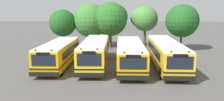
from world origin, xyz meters
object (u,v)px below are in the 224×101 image
at_px(tree_0, 63,23).
at_px(tree_1, 92,21).
at_px(school_bus_0, 59,53).
at_px(tree_4, 181,21).
at_px(tree_2, 112,18).
at_px(school_bus_2, 130,53).
at_px(school_bus_1, 95,52).
at_px(school_bus_3, 165,52).
at_px(tree_3, 144,18).

distance_m(tree_0, tree_1, 4.31).
relative_size(school_bus_0, tree_4, 1.46).
distance_m(school_bus_0, tree_2, 12.56).
height_order(school_bus_2, tree_1, tree_1).
bearing_deg(school_bus_1, school_bus_3, 179.38).
xyz_separation_m(school_bus_3, tree_2, (-5.82, 10.75, 2.97)).
relative_size(school_bus_3, tree_3, 1.87).
distance_m(tree_2, tree_4, 9.98).
distance_m(school_bus_1, tree_3, 13.62).
distance_m(tree_0, tree_3, 12.16).
height_order(school_bus_0, tree_2, tree_2).
bearing_deg(tree_3, tree_2, -168.37).
bearing_deg(tree_2, school_bus_2, -78.99).
bearing_deg(tree_0, tree_2, 1.68).
bearing_deg(school_bus_3, tree_0, -37.58).
bearing_deg(tree_2, tree_1, 172.04).
height_order(school_bus_2, tree_0, tree_0).
distance_m(school_bus_1, tree_4, 14.63).
distance_m(school_bus_0, school_bus_1, 3.65).
bearing_deg(school_bus_1, tree_3, -118.60).
relative_size(school_bus_0, school_bus_1, 0.91).
bearing_deg(tree_4, school_bus_3, -113.99).
distance_m(tree_1, tree_3, 7.86).
relative_size(school_bus_1, tree_2, 1.52).
relative_size(tree_0, tree_1, 0.86).
xyz_separation_m(school_bus_1, tree_3, (6.24, 11.75, 2.92)).
distance_m(school_bus_3, tree_0, 16.94).
relative_size(school_bus_2, tree_1, 1.63).
bearing_deg(school_bus_1, tree_2, -98.05).
bearing_deg(school_bus_2, school_bus_3, -173.67).
relative_size(school_bus_3, tree_2, 1.71).
relative_size(school_bus_0, school_bus_3, 0.81).
bearing_deg(school_bus_0, tree_2, -113.86).
bearing_deg(school_bus_3, tree_1, -50.41).
bearing_deg(tree_0, school_bus_2, -49.24).
bearing_deg(school_bus_2, tree_2, -78.63).
bearing_deg(school_bus_3, school_bus_0, 3.19).
relative_size(school_bus_2, tree_3, 1.73).
bearing_deg(tree_2, school_bus_0, -114.36).
xyz_separation_m(school_bus_0, tree_2, (5.03, 11.11, 3.02)).
relative_size(tree_1, tree_2, 0.97).
bearing_deg(school_bus_2, school_bus_1, -5.71).
height_order(school_bus_3, tree_4, tree_4).
relative_size(school_bus_0, tree_3, 1.51).
bearing_deg(school_bus_0, tree_4, -147.31).
distance_m(tree_0, tree_4, 17.14).
height_order(tree_0, tree_1, tree_1).
bearing_deg(tree_1, school_bus_1, -81.86).
xyz_separation_m(school_bus_0, school_bus_3, (10.85, 0.36, 0.05)).
xyz_separation_m(school_bus_3, tree_1, (-8.81, 11.17, 2.58)).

